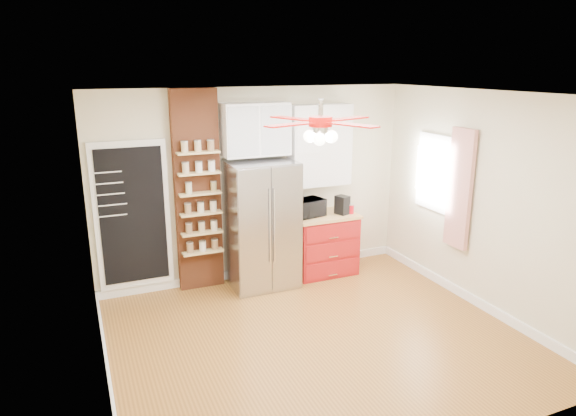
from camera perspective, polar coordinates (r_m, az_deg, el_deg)
name	(u,v)px	position (r m, az deg, el deg)	size (l,w,h in m)	color
floor	(317,338)	(6.00, 3.22, -14.18)	(4.50, 4.50, 0.00)	#976326
ceiling	(321,94)	(5.22, 3.68, 12.52)	(4.50, 4.50, 0.00)	white
wall_back	(256,185)	(7.24, -3.61, 2.59)	(4.50, 0.02, 2.70)	beige
wall_front	(443,301)	(3.89, 16.80, -9.85)	(4.50, 0.02, 2.70)	beige
wall_left	(94,253)	(4.93, -20.77, -4.73)	(0.02, 4.00, 2.70)	beige
wall_right	(483,202)	(6.73, 20.86, 0.58)	(0.02, 4.00, 2.70)	beige
chalkboard	(133,216)	(6.91, -16.88, -0.85)	(0.95, 0.05, 1.95)	white
brick_pillar	(197,192)	(6.94, -10.03, 1.80)	(0.60, 0.16, 2.70)	brown
fridge	(262,225)	(7.01, -2.92, -1.86)	(0.90, 0.70, 1.75)	#AFAFB4
upper_glass_cabinet	(256,129)	(6.92, -3.63, 8.71)	(0.90, 0.35, 0.70)	white
red_cabinet	(323,243)	(7.56, 3.92, -3.94)	(0.94, 0.64, 0.90)	#A51617
upper_shelf_unit	(320,145)	(7.36, 3.53, 6.97)	(0.90, 0.30, 1.15)	white
window	(436,173)	(7.33, 16.09, 3.77)	(0.04, 0.75, 1.05)	white
curtain	(460,189)	(6.91, 18.54, 2.02)	(0.06, 0.40, 1.55)	red
ceiling_fan	(320,122)	(5.24, 3.63, 9.50)	(1.40, 1.40, 0.44)	silver
toaster_oven	(308,208)	(7.27, 2.22, 0.02)	(0.45, 0.31, 0.25)	black
coffee_maker	(342,205)	(7.42, 6.04, 0.34)	(0.15, 0.18, 0.27)	black
canister_left	(350,209)	(7.47, 6.94, -0.13)	(0.10, 0.10, 0.13)	#AE0914
canister_right	(345,206)	(7.58, 6.35, 0.19)	(0.11, 0.11, 0.15)	#A42B09
pantry_jar_oats	(189,188)	(6.73, -10.98, 2.15)	(0.08, 0.08, 0.14)	beige
pantry_jar_beans	(214,186)	(6.83, -8.27, 2.39)	(0.08, 0.08, 0.12)	#96814C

